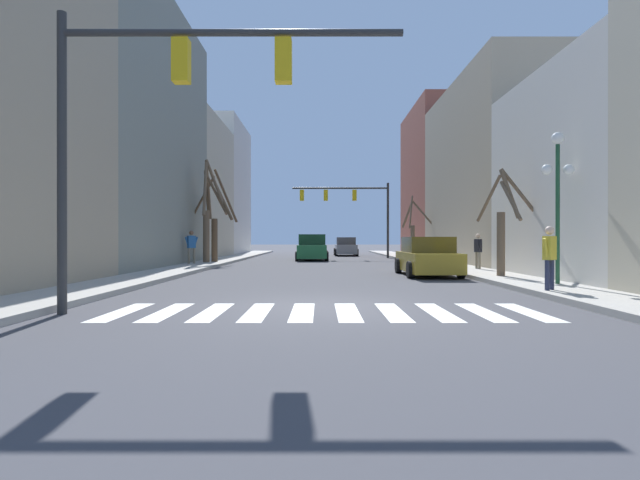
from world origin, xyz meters
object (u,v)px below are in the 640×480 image
traffic_signal_near (162,94)px  street_tree_right_far (215,224)px  street_lamp_right_corner (556,177)px  pedestrian_on_left_sidewalk (190,244)px  pedestrian_on_right_sidewalk (477,248)px  car_parked_left_mid (345,247)px  pedestrian_near_right_corner (548,252)px  street_tree_left_mid (503,224)px  traffic_signal_far (350,202)px  car_parked_left_near (426,257)px  car_parked_right_near (311,248)px  street_tree_left_far (207,211)px  street_tree_right_mid (412,231)px

traffic_signal_near → street_tree_right_far: (-3.00, 19.22, -1.92)m
street_lamp_right_corner → pedestrian_on_left_sidewalk: street_lamp_right_corner is taller
traffic_signal_near → street_tree_right_far: size_ratio=1.24×
pedestrian_on_right_sidewalk → street_tree_right_far: (-12.98, 6.99, 1.28)m
car_parked_left_mid → pedestrian_near_right_corner: pedestrian_near_right_corner is taller
street_tree_left_mid → pedestrian_on_right_sidewalk: bearing=84.4°
street_lamp_right_corner → pedestrian_on_left_sidewalk: (-13.82, 12.03, -2.09)m
pedestrian_near_right_corner → street_tree_right_far: street_tree_right_far is taller
traffic_signal_far → car_parked_left_mid: 6.62m
traffic_signal_far → pedestrian_on_right_sidewalk: bearing=-74.4°
pedestrian_near_right_corner → car_parked_left_near: bearing=-119.8°
pedestrian_on_left_sidewalk → pedestrian_near_right_corner: 18.79m
pedestrian_on_left_sidewalk → pedestrian_near_right_corner: size_ratio=1.07×
car_parked_right_near → car_parked_left_mid: 10.03m
street_tree_left_far → car_parked_left_near: bearing=-38.4°
traffic_signal_far → street_tree_right_far: traffic_signal_far is taller
pedestrian_on_left_sidewalk → street_tree_right_mid: street_tree_right_mid is taller
pedestrian_near_right_corner → street_tree_right_mid: bearing=-133.9°
car_parked_left_mid → street_tree_right_mid: bearing=-156.6°
street_tree_left_far → pedestrian_near_right_corner: bearing=-51.7°
street_tree_left_mid → street_tree_left_far: street_tree_left_far is taller
traffic_signal_near → car_parked_left_mid: 34.73m
car_parked_right_near → pedestrian_near_right_corner: size_ratio=2.75×
car_parked_right_near → pedestrian_on_left_sidewalk: size_ratio=2.57×
pedestrian_near_right_corner → car_parked_left_mid: bearing=-125.9°
traffic_signal_far → street_tree_left_mid: traffic_signal_far is taller
street_lamp_right_corner → car_parked_left_mid: street_lamp_right_corner is taller
street_tree_left_mid → street_tree_right_far: street_tree_right_far is taller
pedestrian_on_right_sidewalk → street_tree_right_mid: street_tree_right_mid is taller
traffic_signal_near → pedestrian_on_right_sidewalk: (9.99, 12.23, -3.20)m
street_tree_left_mid → street_tree_right_far: (-12.57, 11.19, 0.35)m
car_parked_left_mid → pedestrian_on_left_sidewalk: pedestrian_on_left_sidewalk is taller
car_parked_left_mid → street_tree_right_far: (-8.29, -14.93, 1.59)m
traffic_signal_far → street_tree_right_mid: traffic_signal_far is taller
street_tree_left_mid → street_tree_right_mid: bearing=90.5°
traffic_signal_far → pedestrian_on_left_sidewalk: bearing=-128.5°
car_parked_left_near → pedestrian_on_right_sidewalk: pedestrian_on_right_sidewalk is taller
street_lamp_right_corner → traffic_signal_near: bearing=-153.9°
pedestrian_on_left_sidewalk → street_tree_right_mid: bearing=170.6°
traffic_signal_near → street_tree_left_mid: 12.70m
pedestrian_on_right_sidewalk → pedestrian_near_right_corner: pedestrian_near_right_corner is taller
car_parked_left_near → street_tree_right_far: size_ratio=0.85×
street_tree_left_far → street_tree_right_far: bearing=60.6°
pedestrian_on_right_sidewalk → traffic_signal_near: bearing=130.2°
pedestrian_near_right_corner → street_tree_right_far: size_ratio=0.30×
car_parked_right_near → street_tree_right_mid: 7.04m
street_lamp_right_corner → car_parked_left_mid: size_ratio=0.92×
traffic_signal_near → street_tree_left_far: 18.99m
street_lamp_right_corner → pedestrian_on_left_sidewalk: 18.44m
car_parked_left_near → car_parked_right_near: (-4.82, 14.30, 0.10)m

